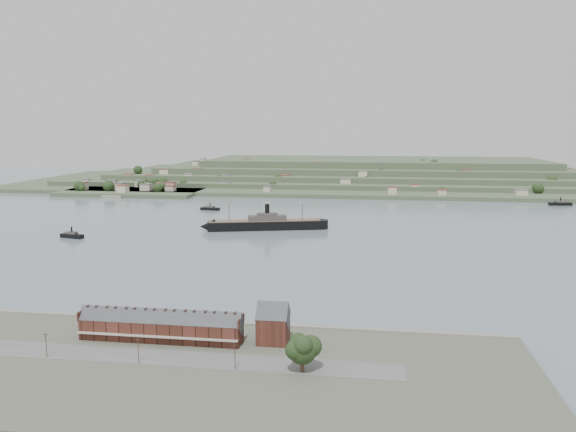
# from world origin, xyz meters

# --- Properties ---
(ground) EXTENTS (1400.00, 1400.00, 0.00)m
(ground) POSITION_xyz_m (0.00, 0.00, 0.00)
(ground) COLOR slate
(ground) RESTS_ON ground
(near_shore) EXTENTS (220.00, 80.00, 2.60)m
(near_shore) POSITION_xyz_m (0.00, -186.75, 1.01)
(near_shore) COLOR #4C5142
(near_shore) RESTS_ON ground
(terrace_row) EXTENTS (55.60, 9.80, 11.07)m
(terrace_row) POSITION_xyz_m (-10.00, -168.02, 6.84)
(terrace_row) COLOR #3E2016
(terrace_row) RESTS_ON ground
(gabled_building) EXTENTS (10.40, 10.18, 14.09)m
(gabled_building) POSITION_xyz_m (27.50, -164.00, 8.19)
(gabled_building) COLOR #3E2016
(gabled_building) RESTS_ON ground
(far_peninsula) EXTENTS (760.00, 309.00, 30.00)m
(far_peninsula) POSITION_xyz_m (27.91, 393.10, 11.88)
(far_peninsula) COLOR #374930
(far_peninsula) RESTS_ON ground
(steamship) EXTENTS (90.63, 32.87, 22.13)m
(steamship) POSITION_xyz_m (-17.37, 48.95, 4.09)
(steamship) COLOR black
(steamship) RESTS_ON ground
(tugboat) EXTENTS (17.24, 8.33, 7.50)m
(tugboat) POSITION_xyz_m (-136.44, 1.17, 1.83)
(tugboat) COLOR black
(tugboat) RESTS_ON ground
(ferry_west) EXTENTS (17.75, 6.98, 6.48)m
(ferry_west) POSITION_xyz_m (-80.85, 136.76, 1.56)
(ferry_west) COLOR black
(ferry_west) RESTS_ON ground
(ferry_east) EXTENTS (21.02, 8.17, 7.68)m
(ferry_east) POSITION_xyz_m (236.45, 213.16, 1.85)
(ferry_east) COLOR black
(ferry_east) RESTS_ON ground
(fig_tree) EXTENTS (10.53, 9.12, 11.75)m
(fig_tree) POSITION_xyz_m (40.13, -185.90, 9.17)
(fig_tree) COLOR #442C1F
(fig_tree) RESTS_ON ground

